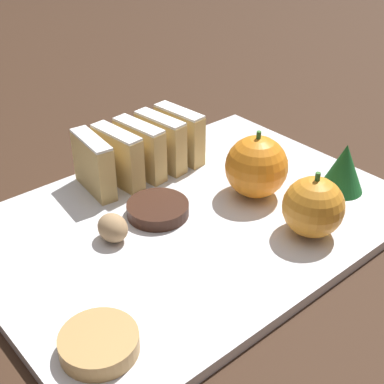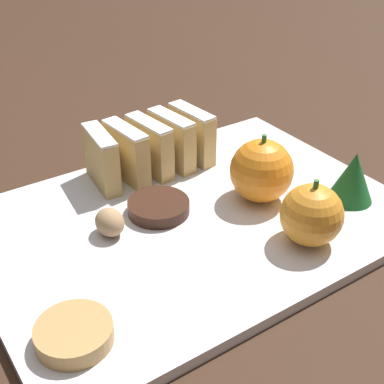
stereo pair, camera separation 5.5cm
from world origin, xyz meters
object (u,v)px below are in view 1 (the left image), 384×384
at_px(walnut, 113,228).
at_px(orange_near, 313,207).
at_px(chocolate_cookie, 158,209).
at_px(orange_far, 256,167).

bearing_deg(walnut, orange_near, 52.65).
bearing_deg(chocolate_cookie, orange_near, 37.75).
height_order(orange_near, chocolate_cookie, orange_near).
distance_m(orange_near, orange_far, 0.09).
bearing_deg(orange_far, orange_near, -7.09).
xyz_separation_m(orange_far, chocolate_cookie, (-0.04, -0.11, -0.03)).
relative_size(orange_near, walnut, 2.04).
xyz_separation_m(orange_near, chocolate_cookie, (-0.13, -0.10, -0.02)).
bearing_deg(orange_near, orange_far, 172.91).
height_order(orange_near, walnut, orange_near).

